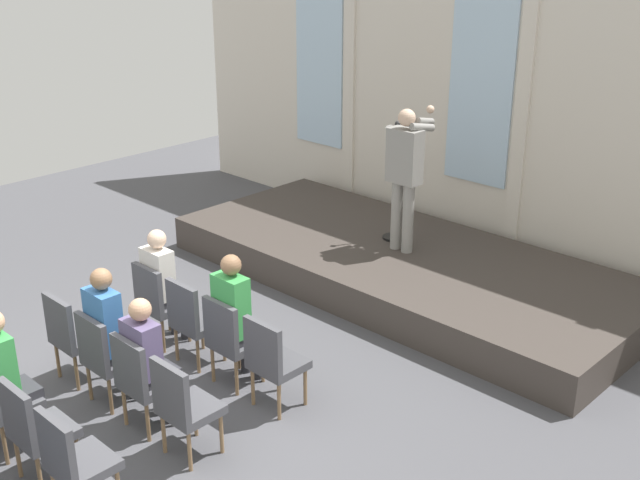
% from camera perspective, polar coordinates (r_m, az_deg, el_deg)
% --- Properties ---
extents(ground_plane, '(15.07, 15.07, 0.00)m').
position_cam_1_polar(ground_plane, '(7.76, -14.36, -12.39)').
color(ground_plane, '#4C4C51').
extents(rear_partition, '(10.92, 0.14, 4.15)m').
position_cam_1_polar(rear_partition, '(10.80, 11.63, 9.72)').
color(rear_partition, silver).
rests_on(rear_partition, ground).
extents(stage_platform, '(6.05, 2.55, 0.44)m').
position_cam_1_polar(stage_platform, '(10.15, 5.90, -1.87)').
color(stage_platform, '#3F3833').
rests_on(stage_platform, ground).
extents(speaker, '(0.50, 0.69, 1.79)m').
position_cam_1_polar(speaker, '(9.74, 6.08, 5.03)').
color(speaker, gray).
rests_on(speaker, stage_platform).
extents(mic_stand, '(0.28, 0.28, 1.55)m').
position_cam_1_polar(mic_stand, '(10.30, 5.33, 1.86)').
color(mic_stand, black).
rests_on(mic_stand, stage_platform).
extents(chair_r0_c0, '(0.46, 0.44, 0.94)m').
position_cam_1_polar(chair_r0_c0, '(8.68, -11.51, -4.17)').
color(chair_r0_c0, olive).
rests_on(chair_r0_c0, ground).
extents(audience_r0_c0, '(0.36, 0.39, 1.31)m').
position_cam_1_polar(audience_r0_c0, '(8.64, -11.17, -2.85)').
color(audience_r0_c0, '#2D2D33').
rests_on(audience_r0_c0, ground).
extents(chair_r0_c1, '(0.46, 0.44, 0.94)m').
position_cam_1_polar(chair_r0_c1, '(8.24, -9.11, -5.46)').
color(chair_r0_c1, olive).
rests_on(chair_r0_c1, ground).
extents(chair_r0_c2, '(0.46, 0.44, 0.94)m').
position_cam_1_polar(chair_r0_c2, '(7.82, -6.43, -6.88)').
color(chair_r0_c2, olive).
rests_on(chair_r0_c2, ground).
extents(audience_r0_c2, '(0.36, 0.39, 1.38)m').
position_cam_1_polar(audience_r0_c2, '(7.76, -6.06, -5.21)').
color(audience_r0_c2, '#2D2D33').
rests_on(audience_r0_c2, ground).
extents(chair_r0_c3, '(0.46, 0.44, 0.94)m').
position_cam_1_polar(chair_r0_c3, '(7.43, -3.44, -8.43)').
color(chair_r0_c3, olive).
rests_on(chair_r0_c3, ground).
extents(chair_r1_c0, '(0.46, 0.44, 0.94)m').
position_cam_1_polar(chair_r1_c0, '(8.22, -17.34, -6.33)').
color(chair_r1_c0, olive).
rests_on(chair_r1_c0, ground).
extents(chair_r1_c1, '(0.46, 0.44, 0.94)m').
position_cam_1_polar(chair_r1_c1, '(7.76, -15.13, -7.84)').
color(chair_r1_c1, olive).
rests_on(chair_r1_c1, ground).
extents(audience_r1_c1, '(0.36, 0.39, 1.38)m').
position_cam_1_polar(audience_r1_c1, '(7.68, -14.81, -6.16)').
color(audience_r1_c1, '#2D2D33').
rests_on(audience_r1_c1, ground).
extents(chair_r1_c2, '(0.46, 0.44, 0.94)m').
position_cam_1_polar(chair_r1_c2, '(7.31, -12.63, -9.53)').
color(chair_r1_c2, olive).
rests_on(chair_r1_c2, ground).
extents(audience_r1_c2, '(0.36, 0.39, 1.28)m').
position_cam_1_polar(audience_r1_c2, '(7.26, -12.20, -8.09)').
color(audience_r1_c2, '#2D2D33').
rests_on(audience_r1_c2, ground).
extents(chair_r1_c3, '(0.46, 0.44, 0.94)m').
position_cam_1_polar(chair_r1_c3, '(6.89, -9.79, -11.42)').
color(chair_r1_c3, olive).
rests_on(chair_r1_c3, ground).
extents(audience_r2_c1, '(0.36, 0.39, 1.33)m').
position_cam_1_polar(audience_r2_c1, '(7.30, -21.60, -8.83)').
color(audience_r2_c1, '#2D2D33').
rests_on(audience_r2_c1, ground).
extents(chair_r2_c2, '(0.46, 0.44, 0.94)m').
position_cam_1_polar(chair_r2_c2, '(6.91, -19.78, -12.41)').
color(chair_r2_c2, olive).
rests_on(chair_r2_c2, ground).
extents(chair_r2_c3, '(0.46, 0.44, 0.94)m').
position_cam_1_polar(chair_r2_c3, '(6.46, -17.26, -14.68)').
color(chair_r2_c3, olive).
rests_on(chair_r2_c3, ground).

